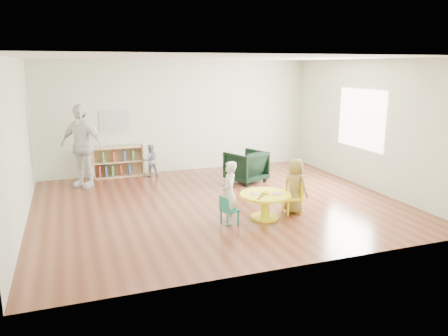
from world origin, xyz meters
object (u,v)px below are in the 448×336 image
(toddler, at_px, (151,161))
(armchair, at_px, (246,166))
(bookshelf, at_px, (118,162))
(kid_chair_right, at_px, (294,196))
(adult_caretaker, at_px, (82,146))
(kid_chair_left, at_px, (228,209))
(child_right, at_px, (295,186))
(child_left, at_px, (229,193))
(activity_table, at_px, (265,201))

(toddler, bearing_deg, armchair, 145.91)
(toddler, bearing_deg, bookshelf, -21.47)
(kid_chair_right, relative_size, armchair, 0.73)
(bookshelf, distance_m, toddler, 0.81)
(armchair, distance_m, toddler, 2.37)
(bookshelf, height_order, adult_caretaker, adult_caretaker)
(adult_caretaker, bearing_deg, kid_chair_left, -18.33)
(toddler, bearing_deg, child_right, 116.69)
(armchair, height_order, child_left, child_left)
(armchair, bearing_deg, kid_chair_right, 66.69)
(bookshelf, bearing_deg, adult_caretaker, -141.93)
(armchair, bearing_deg, child_right, 67.06)
(activity_table, relative_size, adult_caretaker, 0.49)
(activity_table, distance_m, child_left, 0.72)
(bookshelf, relative_size, adult_caretaker, 0.65)
(bookshelf, bearing_deg, child_right, -54.47)
(child_left, xyz_separation_m, adult_caretaker, (-2.26, 3.32, 0.38))
(kid_chair_left, relative_size, armchair, 0.62)
(child_right, bearing_deg, toddler, 5.77)
(kid_chair_left, bearing_deg, toddler, 177.73)
(kid_chair_right, xyz_separation_m, adult_caretaker, (-3.57, 3.24, 0.61))
(child_right, bearing_deg, kid_chair_right, 105.39)
(bookshelf, distance_m, child_left, 4.22)
(activity_table, height_order, child_left, child_left)
(toddler, distance_m, adult_caretaker, 1.71)
(armchair, height_order, child_right, child_right)
(child_left, relative_size, child_right, 1.06)
(kid_chair_left, height_order, armchair, armchair)
(bookshelf, distance_m, adult_caretaker, 1.18)
(armchair, bearing_deg, kid_chair_left, 38.58)
(adult_caretaker, bearing_deg, child_left, -17.29)
(kid_chair_left, bearing_deg, activity_table, 83.26)
(child_left, bearing_deg, bookshelf, -141.37)
(bookshelf, relative_size, armchair, 1.49)
(activity_table, height_order, adult_caretaker, adult_caretaker)
(activity_table, distance_m, adult_caretaker, 4.48)
(kid_chair_left, height_order, adult_caretaker, adult_caretaker)
(child_right, bearing_deg, activity_table, 75.00)
(activity_table, xyz_separation_m, kid_chair_right, (0.62, 0.08, 0.00))
(activity_table, relative_size, bookshelf, 0.76)
(activity_table, height_order, toddler, toddler)
(toddler, bearing_deg, activity_table, 107.90)
(bookshelf, xyz_separation_m, armchair, (2.78, -1.51, 0.00))
(bookshelf, relative_size, toddler, 1.51)
(kid_chair_left, relative_size, toddler, 0.63)
(activity_table, distance_m, child_right, 0.67)
(kid_chair_right, xyz_separation_m, bookshelf, (-2.75, 3.88, 0.05))
(child_right, height_order, toddler, child_right)
(kid_chair_right, bearing_deg, bookshelf, 38.57)
(child_right, distance_m, toddler, 4.13)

